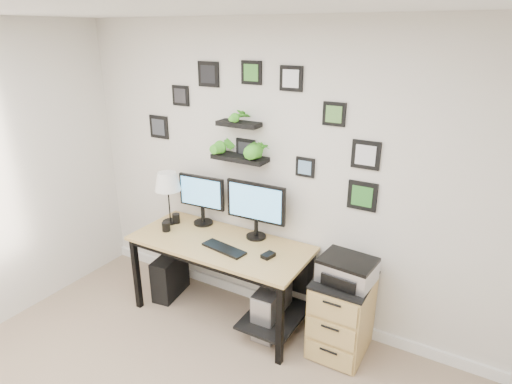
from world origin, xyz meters
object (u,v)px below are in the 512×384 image
Objects in this scene: monitor_right at (256,206)px; table_lamp at (167,183)px; pc_tower_black at (170,275)px; printer at (347,270)px; pc_tower_grey at (272,309)px; file_cabinet at (341,315)px; monitor_left at (202,196)px; mug at (166,227)px; desk at (226,254)px.

monitor_right is 1.11× the size of table_lamp.
pc_tower_black is 0.97× the size of printer.
pc_tower_grey is 0.67× the size of file_cabinet.
monitor_right is at bearing -0.24° from monitor_left.
monitor_left is 5.62× the size of mug.
mug is 0.59m from pc_tower_black.
mug is at bearing -174.95° from printer.
file_cabinet reaches higher than pc_tower_black.
pc_tower_grey is (1.06, 0.09, -0.58)m from mug.
pc_tower_grey is at bearing -174.33° from printer.
printer is (1.68, 0.15, -0.03)m from mug.
pc_tower_black is (-0.07, 0.08, -0.58)m from mug.
monitor_left reaches higher than desk.
monitor_left is 1.20m from pc_tower_grey.
mug reaches higher than file_cabinet.
desk is 0.51m from monitor_right.
desk reaches higher than pc_tower_grey.
printer reaches higher than pc_tower_grey.
monitor_right is at bearing 143.55° from pc_tower_grey.
pc_tower_grey is (0.28, -0.20, -0.84)m from monitor_right.
mug is at bearing -175.31° from pc_tower_grey.
table_lamp is 5.89× the size of mug.
monitor_right is 6.51× the size of mug.
pc_tower_black is (-0.86, -0.21, -0.85)m from monitor_right.
monitor_left is 1.51m from printer.
mug is (-0.20, -0.29, -0.24)m from monitor_left.
file_cabinet is 1.56× the size of printer.
monitor_left is at bearing 153.38° from desk.
mug is 0.19× the size of pc_tower_grey.
file_cabinet is (1.07, 0.06, -0.29)m from desk.
table_lamp is 0.95m from pc_tower_black.
table_lamp is at bearing 179.41° from printer.
monitor_right is at bearing 170.90° from printer.
monitor_right is 0.91m from pc_tower_grey.
desk is at bearing -177.38° from printer.
monitor_right reaches higher than pc_tower_black.
monitor_right is (0.59, -0.00, 0.03)m from monitor_left.
monitor_left reaches higher than printer.
file_cabinet is (0.88, -0.13, -0.72)m from monitor_right.
desk is 0.87m from table_lamp.
pc_tower_grey is at bearing -8.30° from pc_tower_black.
printer is (1.09, 0.05, 0.14)m from desk.
file_cabinet is at bearing -0.32° from table_lamp.
pc_tower_grey is 0.61m from file_cabinet.
desk is 18.67× the size of mug.
desk is 3.59× the size of pc_tower_grey.
pc_tower_black is (0.02, -0.09, -0.95)m from table_lamp.
monitor_left is 0.72× the size of file_cabinet.
desk is at bearing -26.62° from monitor_left.
monitor_left is 1.08× the size of pc_tower_grey.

